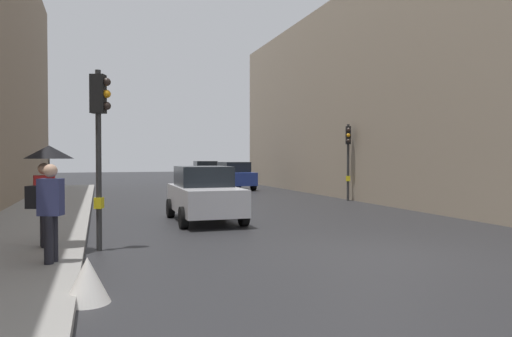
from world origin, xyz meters
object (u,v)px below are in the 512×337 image
object	(u,v)px
pedestrian_with_grey_backpack	(48,207)
warning_sign_triangle	(87,280)
car_silver_hatchback	(204,194)
traffic_light_near_right	(99,127)
car_blue_van	(233,176)
traffic_light_mid_street	(348,148)
car_dark_suv	(205,172)
pedestrian_with_umbrella	(48,167)

from	to	relation	value
pedestrian_with_grey_backpack	warning_sign_triangle	distance (m)	2.43
car_silver_hatchback	pedestrian_with_grey_backpack	world-z (taller)	pedestrian_with_grey_backpack
traffic_light_near_right	car_blue_van	size ratio (longest dim) A/B	0.92
traffic_light_mid_street	car_dark_suv	world-z (taller)	traffic_light_mid_street
traffic_light_near_right	car_dark_suv	world-z (taller)	traffic_light_near_right
traffic_light_near_right	traffic_light_mid_street	bearing A→B (deg)	38.80
car_blue_van	pedestrian_with_umbrella	distance (m)	20.56
traffic_light_mid_street	warning_sign_triangle	distance (m)	17.24
car_silver_hatchback	pedestrian_with_grey_backpack	distance (m)	7.04
warning_sign_triangle	traffic_light_near_right	bearing A→B (deg)	87.31
traffic_light_near_right	car_blue_van	bearing A→B (deg)	66.14
car_dark_suv	pedestrian_with_umbrella	size ratio (longest dim) A/B	1.99
car_silver_hatchback	warning_sign_triangle	distance (m)	8.62
car_blue_van	pedestrian_with_grey_backpack	distance (m)	22.00
traffic_light_near_right	car_silver_hatchback	distance (m)	5.46
car_dark_suv	pedestrian_with_grey_backpack	distance (m)	29.51
pedestrian_with_umbrella	pedestrian_with_grey_backpack	bearing A→B (deg)	-84.43
pedestrian_with_grey_backpack	warning_sign_triangle	bearing A→B (deg)	-72.13
car_silver_hatchback	pedestrian_with_umbrella	size ratio (longest dim) A/B	1.97
traffic_light_near_right	warning_sign_triangle	bearing A→B (deg)	-92.69
car_dark_suv	pedestrian_with_grey_backpack	bearing A→B (deg)	-107.57
traffic_light_near_right	warning_sign_triangle	xyz separation A→B (m)	(-0.18, -3.88, -2.39)
traffic_light_mid_street	car_silver_hatchback	size ratio (longest dim) A/B	0.86
warning_sign_triangle	traffic_light_mid_street	bearing A→B (deg)	48.60
traffic_light_mid_street	car_blue_van	world-z (taller)	traffic_light_mid_street
traffic_light_near_right	pedestrian_with_umbrella	xyz separation A→B (m)	(-1.05, -0.03, -0.88)
warning_sign_triangle	car_dark_suv	bearing A→B (deg)	74.84
car_silver_hatchback	pedestrian_with_grey_backpack	xyz separation A→B (m)	(-4.06, -5.75, 0.29)
car_dark_suv	pedestrian_with_umbrella	bearing A→B (deg)	-108.94
traffic_light_near_right	car_silver_hatchback	xyz separation A→B (m)	(3.18, 4.03, -1.84)
car_dark_suv	pedestrian_with_umbrella	world-z (taller)	pedestrian_with_umbrella
car_dark_suv	car_blue_van	size ratio (longest dim) A/B	0.99
pedestrian_with_umbrella	pedestrian_with_grey_backpack	xyz separation A→B (m)	(0.16, -1.69, -0.68)
traffic_light_near_right	pedestrian_with_grey_backpack	world-z (taller)	traffic_light_near_right
traffic_light_mid_street	car_silver_hatchback	distance (m)	9.48
car_silver_hatchback	traffic_light_near_right	bearing A→B (deg)	-128.28
warning_sign_triangle	car_blue_van	bearing A→B (deg)	69.53
car_silver_hatchback	car_blue_van	world-z (taller)	same
car_dark_suv	car_silver_hatchback	bearing A→B (deg)	-102.21
traffic_light_near_right	warning_sign_triangle	size ratio (longest dim) A/B	6.07
car_dark_suv	car_blue_van	bearing A→B (deg)	-89.36
car_dark_suv	pedestrian_with_umbrella	distance (m)	27.97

